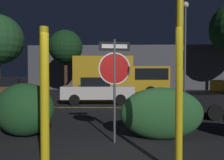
# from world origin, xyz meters

# --- Properties ---
(road_center_stripe) EXTENTS (38.49, 0.12, 0.01)m
(road_center_stripe) POSITION_xyz_m (0.00, 7.15, 0.00)
(road_center_stripe) COLOR gold
(road_center_stripe) RESTS_ON ground_plane
(stop_sign) EXTENTS (0.79, 0.17, 2.58)m
(stop_sign) POSITION_xyz_m (0.10, 1.44, 1.80)
(stop_sign) COLOR #4C4C51
(stop_sign) RESTS_ON ground_plane
(yellow_pole_left) EXTENTS (0.17, 0.17, 2.62)m
(yellow_pole_left) POSITION_xyz_m (-1.20, 0.12, 1.31)
(yellow_pole_left) COLOR yellow
(yellow_pole_left) RESTS_ON ground_plane
(yellow_pole_right) EXTENTS (0.12, 0.12, 2.96)m
(yellow_pole_right) POSITION_xyz_m (1.24, -0.27, 1.48)
(yellow_pole_right) COLOR yellow
(yellow_pole_right) RESTS_ON ground_plane
(hedge_bush_1) EXTENTS (1.63, 1.17, 1.47)m
(hedge_bush_1) POSITION_xyz_m (-2.40, 1.95, 0.74)
(hedge_bush_1) COLOR #1E4C23
(hedge_bush_1) RESTS_ON ground_plane
(hedge_bush_2) EXTENTS (2.18, 0.77, 1.37)m
(hedge_bush_2) POSITION_xyz_m (1.33, 1.78, 0.69)
(hedge_bush_2) COLOR #285B2D
(hedge_bush_2) RESTS_ON ground_plane
(passing_car_1) EXTENTS (4.17, 2.01, 1.46)m
(passing_car_1) POSITION_xyz_m (-6.44, 8.68, 0.74)
(passing_car_1) COLOR brown
(passing_car_1) RESTS_ON ground_plane
(passing_car_2) EXTENTS (4.31, 2.09, 1.53)m
(passing_car_2) POSITION_xyz_m (-1.11, 8.84, 0.76)
(passing_car_2) COLOR silver
(passing_car_2) RESTS_ON ground_plane
(delivery_truck) EXTENTS (7.18, 2.58, 3.06)m
(delivery_truck) POSITION_xyz_m (0.22, 12.96, 1.61)
(delivery_truck) COLOR gold
(delivery_truck) RESTS_ON ground_plane
(street_lamp) EXTENTS (0.49, 0.49, 7.07)m
(street_lamp) POSITION_xyz_m (5.03, 12.47, 4.72)
(street_lamp) COLOR #4C4C51
(street_lamp) RESTS_ON ground_plane
(tree_1) EXTENTS (3.16, 3.16, 5.85)m
(tree_1) POSITION_xyz_m (-4.90, 16.30, 4.24)
(tree_1) COLOR #422D1E
(tree_1) RESTS_ON ground_plane
(building_backdrop) EXTENTS (25.89, 3.09, 4.96)m
(building_backdrop) POSITION_xyz_m (2.74, 21.78, 2.48)
(building_backdrop) COLOR #4C4C56
(building_backdrop) RESTS_ON ground_plane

